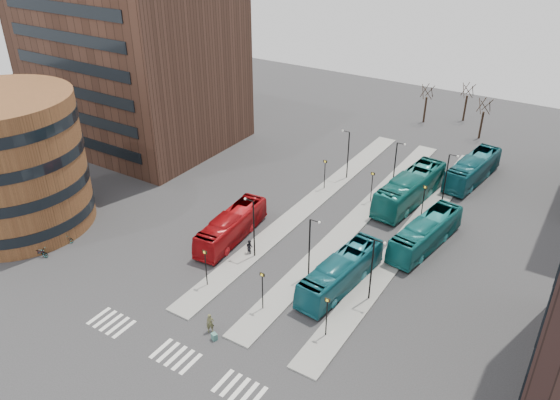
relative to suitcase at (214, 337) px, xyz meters
The scene contains 23 objects.
ground 7.00m from the suitcase, 93.07° to the right, with size 160.00×160.00×0.00m, color #2B2B2E.
island_left 23.42m from the suitcase, 100.76° to the left, with size 2.50×45.00×0.15m, color gray.
island_mid 23.07m from the suitcase, 85.96° to the left, with size 2.50×45.00×0.15m, color gray.
island_right 24.24m from the suitcase, 71.67° to the left, with size 2.50×45.00×0.15m, color gray.
suitcase is the anchor object (origin of this frame).
red_bus 14.61m from the suitcase, 121.32° to the left, with size 2.46×10.50×2.92m, color #A60C11.
teal_bus_a 12.60m from the suitcase, 65.08° to the left, with size 2.53×10.82×3.01m, color #166270.
teal_bus_b 29.81m from the suitcase, 80.57° to the left, with size 2.99×12.79×3.56m, color #146560.
teal_bus_c 23.60m from the suitcase, 66.37° to the left, with size 2.57×10.99×3.06m, color #167172.
teal_bus_d 39.75m from the suitcase, 76.29° to the left, with size 2.69×11.50×3.20m, color #155F6B.
traveller 1.13m from the suitcase, 145.69° to the left, with size 0.62×0.41×1.70m, color brown.
commuter_a 12.07m from the suitcase, 111.85° to the left, with size 0.76×0.59×1.57m, color black.
commuter_b 9.01m from the suitcase, 69.62° to the left, with size 0.95×0.39×1.61m, color black.
commuter_c 9.01m from the suitcase, 65.30° to the left, with size 0.99×0.57×1.53m, color black.
bicycle_near 21.38m from the suitcase, behind, with size 0.65×1.86×0.97m, color gray.
bicycle_mid 21.37m from the suitcase, behind, with size 0.43×1.51×0.91m, color gray.
bicycle_far 21.56m from the suitcase, behind, with size 0.65×1.88×0.99m, color gray.
crosswalk_stripes 3.30m from the suitcase, 65.29° to the right, with size 22.35×2.40×0.01m.
round_building 29.31m from the suitcase, behind, with size 15.16×15.16×14.00m.
office_block 45.00m from the suitcase, 141.86° to the left, with size 25.00×20.12×22.00m.
sign_poles 16.20m from the suitcase, 85.62° to the left, with size 12.45×22.12×3.65m.
lamp_posts 21.39m from the suitcase, 83.85° to the left, with size 14.04×20.24×6.12m.
bare_trees 55.78m from the suitcase, 87.64° to the left, with size 10.97×8.14×5.90m.
Camera 1 is at (22.01, -17.47, 30.41)m, focal length 35.00 mm.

